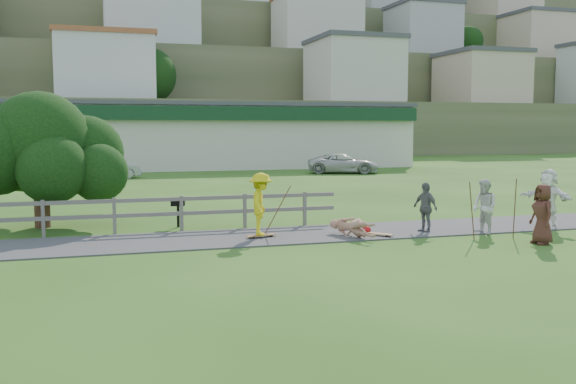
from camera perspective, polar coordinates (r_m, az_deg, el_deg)
name	(u,v)px	position (r m, az deg, el deg)	size (l,w,h in m)	color
ground	(273,246)	(17.30, -1.38, -4.86)	(260.00, 260.00, 0.00)	#294F16
path	(259,237)	(18.73, -2.61, -3.99)	(34.00, 3.00, 0.04)	#3A3A3D
fence	(93,211)	(19.85, -16.97, -1.63)	(15.05, 0.10, 1.10)	#5E5853
strip_mall	(205,135)	(52.04, -7.43, 5.06)	(32.50, 10.75, 5.10)	beige
hillside	(121,57)	(108.38, -14.65, 11.55)	(220.00, 67.00, 47.50)	#465431
skater_rider	(261,208)	(18.38, -2.41, -1.40)	(1.17, 0.67, 1.80)	yellow
skater_fallen	(352,227)	(18.69, 5.74, -3.14)	(1.68, 0.40, 0.61)	tan
spectator_a	(485,207)	(19.99, 17.07, -1.28)	(0.81, 0.63, 1.66)	silver
spectator_b	(425,207)	(19.89, 12.09, -1.35)	(0.90, 0.38, 1.54)	slate
spectator_c	(542,214)	(18.86, 21.67, -1.84)	(0.81, 0.53, 1.66)	#4D271F
spectator_d	(548,199)	(21.80, 22.10, -0.55)	(1.76, 0.56, 1.90)	white
car_silver	(108,169)	(41.24, -15.69, 2.01)	(1.34, 3.83, 1.26)	#999AA0
car_white	(343,164)	(44.66, 4.92, 2.54)	(2.26, 4.91, 1.36)	#BABAB6
tree	(41,170)	(21.84, -21.13, 1.85)	(5.13, 5.13, 3.69)	black
bbq	(178,213)	(20.83, -9.74, -1.85)	(0.42, 0.32, 0.92)	black
longboard_rider	(261,237)	(18.50, -2.40, -4.02)	(0.88, 0.22, 0.10)	brown
longboard_fallen	(379,235)	(18.96, 8.08, -3.83)	(0.86, 0.21, 0.10)	brown
helmet	(366,230)	(19.27, 6.98, -3.39)	(0.28, 0.28, 0.28)	red
pole_rider	(277,207)	(18.92, -0.95, -1.37)	(0.03, 0.03, 1.68)	brown
pole_spec_left	(472,211)	(18.82, 16.03, -1.63)	(0.03, 0.03, 1.69)	brown
pole_spec_right	(515,208)	(19.61, 19.51, -1.39)	(0.03, 0.03, 1.72)	brown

